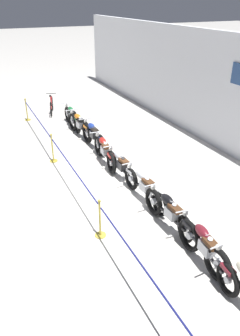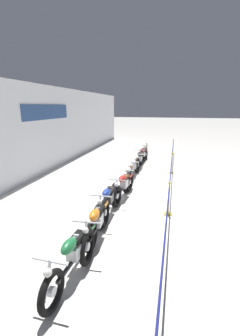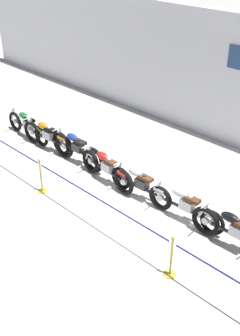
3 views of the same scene
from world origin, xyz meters
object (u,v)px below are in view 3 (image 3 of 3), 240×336
Objects in this scene: motorcycle_blue_2 at (77,149)px; motorcycle_silver_5 at (185,205)px; stanchion_mid_right at (171,262)px; stanchion_mid_left at (41,181)px; stanchion_far_left at (56,177)px; motorcycle_black_6 at (235,232)px; motorcycle_red_3 at (107,168)px; motorcycle_silver_4 at (140,184)px; motorcycle_green_0 at (27,126)px; motorcycle_orange_1 at (47,136)px.

motorcycle_silver_5 is at bearing -0.11° from motorcycle_blue_2.
stanchion_mid_left is at bearing 180.00° from stanchion_mid_right.
stanchion_far_left is at bearing -149.06° from motorcycle_silver_5.
motorcycle_black_6 is (5.59, -0.07, -0.01)m from motorcycle_blue_2.
motorcycle_black_6 is at bearing 73.42° from stanchion_mid_right.
motorcycle_blue_2 is at bearing 174.65° from motorcycle_red_3.
motorcycle_silver_5 is (1.44, 0.06, 0.01)m from motorcycle_silver_4.
motorcycle_black_6 is (8.11, -0.00, 0.01)m from motorcycle_green_0.
motorcycle_orange_1 is at bearing -179.42° from motorcycle_silver_4.
motorcycle_orange_1 is 3.07m from stanchion_far_left.
motorcycle_orange_1 is at bearing -178.91° from motorcycle_silver_5.
stanchion_far_left is 13.50× the size of stanchion_mid_left.
stanchion_mid_left is (-2.15, -1.67, -0.09)m from motorcycle_silver_4.
stanchion_mid_left is (0.55, -1.74, -0.13)m from motorcycle_blue_2.
motorcycle_silver_4 is (4.04, 0.04, -0.03)m from motorcycle_orange_1.
motorcycle_green_0 is at bearing 167.63° from stanchion_mid_right.
motorcycle_silver_4 is (5.22, -0.00, -0.01)m from motorcycle_green_0.
motorcycle_silver_5 is at bearing 0.53° from motorcycle_green_0.
stanchion_far_left is at bearing -158.97° from motorcycle_black_6.
motorcycle_silver_4 is (1.23, 0.07, -0.01)m from motorcycle_red_3.
motorcycle_blue_2 is at bearing 178.49° from motorcycle_silver_4.
stanchion_mid_right reaches higher than motorcycle_green_0.
stanchion_far_left is (-0.22, -1.60, 0.31)m from motorcycle_red_3.
motorcycle_blue_2 is 2.70m from motorcycle_silver_4.
motorcycle_green_0 is 5.22m from motorcycle_silver_4.
stanchion_mid_left is at bearing -161.68° from motorcycle_black_6.
motorcycle_green_0 is 7.80m from stanchion_mid_right.
motorcycle_red_3 is at bearing 156.16° from stanchion_mid_right.
motorcycle_green_0 is 1.11× the size of motorcycle_silver_4.
motorcycle_orange_1 reaches higher than motorcycle_silver_4.
motorcycle_blue_2 is at bearing 107.47° from stanchion_mid_left.
motorcycle_red_3 is at bearing -176.93° from motorcycle_silver_4.
motorcycle_silver_4 is 2.92m from stanchion_mid_right.
motorcycle_black_6 is at bearing 0.34° from motorcycle_orange_1.
motorcycle_black_6 is at bearing 18.32° from stanchion_mid_left.
stanchion_mid_right reaches higher than motorcycle_silver_4.
motorcycle_red_3 is at bearing -179.07° from motorcycle_black_6.
stanchion_mid_left is 4.55m from stanchion_mid_right.
stanchion_far_left is (2.58, -1.63, 0.29)m from motorcycle_orange_1.
motorcycle_blue_2 is 5.39m from stanchion_mid_right.
stanchion_mid_left is at bearing -28.57° from motorcycle_green_0.
motorcycle_silver_4 is 1.99× the size of stanchion_mid_right.
stanchion_far_left reaches higher than motorcycle_orange_1.
stanchion_mid_right is (4.55, 0.00, 0.00)m from stanchion_mid_left.
motorcycle_orange_1 is 1.05× the size of motorcycle_red_3.
motorcycle_blue_2 is 5.59m from motorcycle_black_6.
stanchion_mid_left reaches higher than motorcycle_silver_4.
motorcycle_orange_1 is 6.63m from stanchion_mid_right.
motorcycle_orange_1 is 6.93m from motorcycle_black_6.
motorcycle_red_3 is at bearing -0.97° from motorcycle_green_0.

